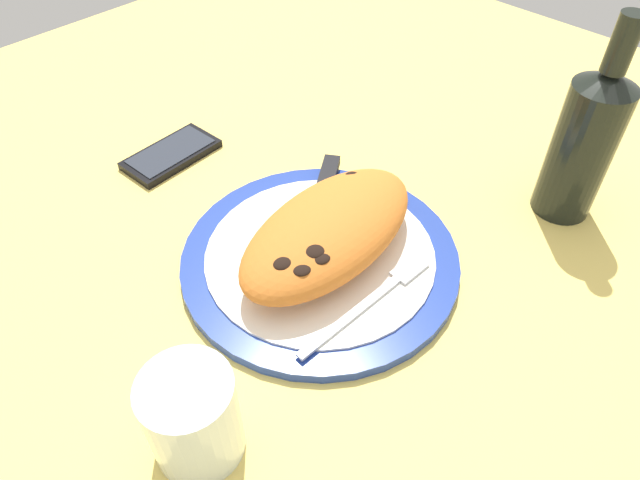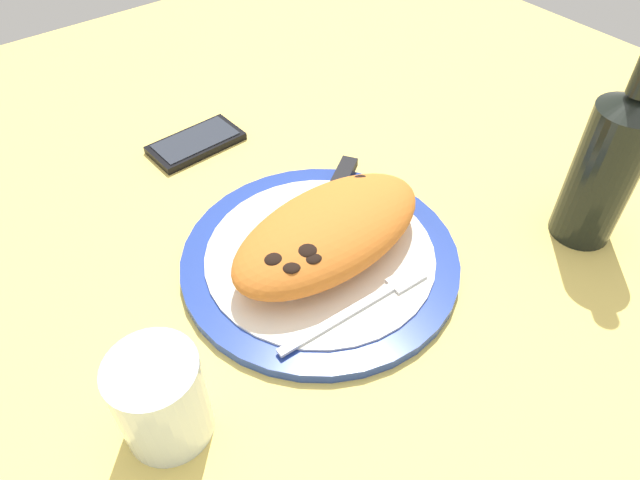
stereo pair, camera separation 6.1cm
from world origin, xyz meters
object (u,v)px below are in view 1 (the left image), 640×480
calzone (329,231)px  smartphone (168,156)px  wine_bottle (584,142)px  water_glass (194,421)px  fork (376,296)px  knife (322,200)px  plate (320,258)px

calzone → smartphone: calzone is taller
smartphone → wine_bottle: bearing=-57.0°
water_glass → wine_bottle: wine_bottle is taller
wine_bottle → water_glass: bearing=171.5°
fork → water_glass: 21.73cm
calzone → fork: size_ratio=1.37×
water_glass → wine_bottle: size_ratio=0.39×
fork → water_glass: bearing=177.1°
calzone → knife: 8.60cm
wine_bottle → calzone: bearing=151.8°
plate → fork: fork is taller
knife → water_glass: bearing=-155.5°
plate → fork: 8.46cm
plate → knife: knife is taller
calzone → knife: calzone is taller
plate → water_glass: size_ratio=3.28×
calzone → water_glass: water_glass is taller
fork → water_glass: water_glass is taller
knife → wine_bottle: wine_bottle is taller
fork → knife: knife is taller
calzone → plate: bearing=143.4°
fork → smartphone: bearing=90.0°
calzone → water_glass: size_ratio=2.63×
plate → wine_bottle: (26.98, -14.63, 8.87)cm
smartphone → wine_bottle: size_ratio=0.53×
knife → calzone: bearing=-131.2°
fork → knife: (6.62, 14.00, 0.28)cm
knife → water_glass: 31.08cm
knife → wine_bottle: 30.04cm
water_glass → plate: bearing=18.2°
wine_bottle → fork: bearing=167.2°
smartphone → wine_bottle: wine_bottle is taller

